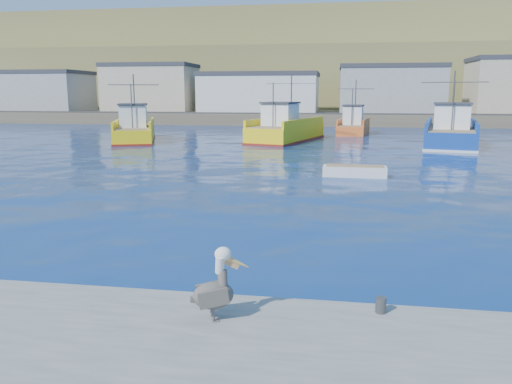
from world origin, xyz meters
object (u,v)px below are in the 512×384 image
at_px(trawler_blue, 451,133).
at_px(skiff_mid, 354,172).
at_px(trawler_yellow_a, 135,131).
at_px(trawler_yellow_b, 286,130).
at_px(pelican, 215,289).
at_px(boat_orange, 353,125).

height_order(trawler_blue, skiff_mid, trawler_blue).
height_order(trawler_yellow_a, trawler_yellow_b, trawler_yellow_b).
bearing_deg(trawler_yellow_a, trawler_yellow_b, 10.15).
relative_size(trawler_yellow_a, pelican, 8.04).
bearing_deg(trawler_blue, pelican, -107.65).
distance_m(trawler_blue, skiff_mid, 20.17).
height_order(trawler_yellow_a, skiff_mid, trawler_yellow_a).
xyz_separation_m(skiff_mid, pelican, (-3.15, -19.64, 0.84)).
bearing_deg(boat_orange, pelican, -94.63).
bearing_deg(trawler_yellow_b, trawler_blue, -8.51).
relative_size(trawler_yellow_a, boat_orange, 1.36).
distance_m(skiff_mid, pelican, 19.91).
bearing_deg(pelican, trawler_yellow_a, 114.49).
bearing_deg(boat_orange, trawler_yellow_b, -125.89).
relative_size(trawler_yellow_b, trawler_blue, 0.99).
distance_m(trawler_yellow_b, boat_orange, 11.50).
bearing_deg(pelican, trawler_blue, 72.35).
bearing_deg(boat_orange, skiff_mid, -91.62).
xyz_separation_m(trawler_yellow_a, skiff_mid, (20.19, -17.76, -0.75)).
bearing_deg(pelican, trawler_yellow_b, 93.94).
bearing_deg(trawler_yellow_b, pelican, -86.06).
relative_size(trawler_blue, boat_orange, 1.52).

